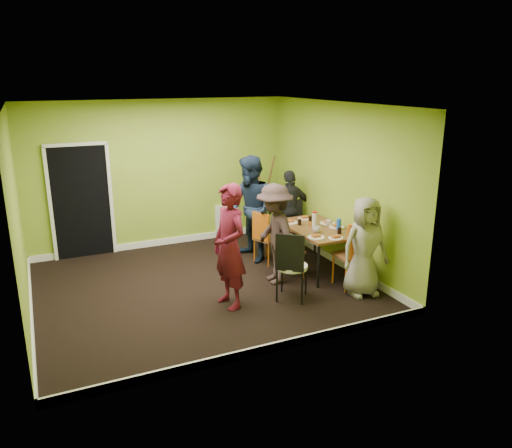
{
  "coord_description": "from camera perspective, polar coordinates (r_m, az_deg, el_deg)",
  "views": [
    {
      "loc": [
        -2.27,
        -7.0,
        3.2
      ],
      "look_at": [
        0.94,
        0.0,
        0.91
      ],
      "focal_mm": 35.0,
      "sensor_mm": 36.0,
      "label": 1
    }
  ],
  "objects": [
    {
      "name": "glass_front",
      "position": [
        8.16,
        9.51,
        -0.75
      ],
      "size": [
        0.07,
        0.07,
        0.1
      ],
      "primitive_type": "cylinder",
      "color": "black",
      "rests_on": "dining_table"
    },
    {
      "name": "plate_wall_back",
      "position": [
        8.71,
        8.2,
        0.1
      ],
      "size": [
        0.26,
        0.26,
        0.01
      ],
      "primitive_type": "cylinder",
      "color": "white",
      "rests_on": "dining_table"
    },
    {
      "name": "chair_front_end",
      "position": [
        7.83,
        11.17,
        -3.05
      ],
      "size": [
        0.47,
        0.48,
        1.09
      ],
      "rotation": [
        0.0,
        0.0,
        -0.05
      ],
      "color": "orange",
      "rests_on": "ground"
    },
    {
      "name": "orange_bottle",
      "position": [
        8.52,
        6.16,
        0.03
      ],
      "size": [
        0.04,
        0.04,
        0.07
      ],
      "primitive_type": "cylinder",
      "color": "orange",
      "rests_on": "dining_table"
    },
    {
      "name": "chair_left_far",
      "position": [
        8.73,
        1.01,
        -1.22
      ],
      "size": [
        0.51,
        0.51,
        0.95
      ],
      "rotation": [
        0.0,
        0.0,
        -1.17
      ],
      "color": "orange",
      "rests_on": "ground"
    },
    {
      "name": "plate_near_left",
      "position": [
        8.68,
        3.93,
        0.18
      ],
      "size": [
        0.26,
        0.26,
        0.01
      ],
      "primitive_type": "cylinder",
      "color": "white",
      "rests_on": "dining_table"
    },
    {
      "name": "ground",
      "position": [
        8.02,
        -6.18,
        -7.03
      ],
      "size": [
        5.0,
        5.0,
        0.0
      ],
      "primitive_type": "plane",
      "color": "black",
      "rests_on": "ground"
    },
    {
      "name": "person_standing",
      "position": [
        7.02,
        -3.04,
        -2.59
      ],
      "size": [
        0.54,
        0.72,
        1.8
      ],
      "primitive_type": "imported",
      "rotation": [
        0.0,
        0.0,
        -1.39
      ],
      "color": "#570F20",
      "rests_on": "ground"
    },
    {
      "name": "person_left_far",
      "position": [
        8.8,
        -0.57,
        1.7
      ],
      "size": [
        0.82,
        0.99,
        1.88
      ],
      "primitive_type": "imported",
      "rotation": [
        0.0,
        0.0,
        -1.45
      ],
      "color": "#162237",
      "rests_on": "ground"
    },
    {
      "name": "plate_wall_front",
      "position": [
        8.52,
        9.2,
        -0.32
      ],
      "size": [
        0.26,
        0.26,
        0.01
      ],
      "primitive_type": "cylinder",
      "color": "white",
      "rests_on": "dining_table"
    },
    {
      "name": "glass_mid",
      "position": [
        8.55,
        5.0,
        0.21
      ],
      "size": [
        0.06,
        0.06,
        0.1
      ],
      "primitive_type": "cylinder",
      "color": "black",
      "rests_on": "dining_table"
    },
    {
      "name": "blue_bottle",
      "position": [
        8.37,
        9.44,
        -0.02
      ],
      "size": [
        0.08,
        0.08,
        0.18
      ],
      "primitive_type": "cylinder",
      "color": "blue",
      "rests_on": "dining_table"
    },
    {
      "name": "plate_near_right",
      "position": [
        7.92,
        6.88,
        -1.52
      ],
      "size": [
        0.27,
        0.27,
        0.01
      ],
      "primitive_type": "cylinder",
      "color": "white",
      "rests_on": "dining_table"
    },
    {
      "name": "glass_back",
      "position": [
        8.77,
        6.21,
        0.6
      ],
      "size": [
        0.06,
        0.06,
        0.1
      ],
      "primitive_type": "cylinder",
      "color": "black",
      "rests_on": "dining_table"
    },
    {
      "name": "cup_a",
      "position": [
        8.17,
        6.93,
        -0.62
      ],
      "size": [
        0.13,
        0.13,
        0.1
      ],
      "primitive_type": "imported",
      "color": "white",
      "rests_on": "dining_table"
    },
    {
      "name": "dining_table",
      "position": [
        8.48,
        7.03,
        -0.73
      ],
      "size": [
        0.9,
        1.5,
        0.75
      ],
      "color": "black",
      "rests_on": "ground"
    },
    {
      "name": "cup_b",
      "position": [
        8.58,
        8.27,
        0.13
      ],
      "size": [
        0.1,
        0.1,
        0.09
      ],
      "primitive_type": "imported",
      "color": "white",
      "rests_on": "dining_table"
    },
    {
      "name": "chair_back_end",
      "position": [
        9.52,
        4.18,
        1.08
      ],
      "size": [
        0.49,
        0.54,
        0.94
      ],
      "rotation": [
        0.0,
        0.0,
        2.84
      ],
      "color": "orange",
      "rests_on": "ground"
    },
    {
      "name": "plate_far_front",
      "position": [
        7.93,
        9.09,
        -1.59
      ],
      "size": [
        0.23,
        0.23,
        0.01
      ],
      "primitive_type": "cylinder",
      "color": "white",
      "rests_on": "dining_table"
    },
    {
      "name": "thermos",
      "position": [
        8.49,
        6.69,
        0.5
      ],
      "size": [
        0.08,
        0.08,
        0.23
      ],
      "primitive_type": "cylinder",
      "color": "white",
      "rests_on": "dining_table"
    },
    {
      "name": "person_left_near",
      "position": [
        7.87,
        2.14,
        -1.15
      ],
      "size": [
        0.7,
        1.1,
        1.61
      ],
      "primitive_type": "imported",
      "rotation": [
        0.0,
        0.0,
        -1.67
      ],
      "color": "#312221",
      "rests_on": "ground"
    },
    {
      "name": "person_front_end",
      "position": [
        7.6,
        12.31,
        -2.54
      ],
      "size": [
        0.78,
        0.54,
        1.52
      ],
      "primitive_type": "imported",
      "rotation": [
        0.0,
        0.0,
        -0.08
      ],
      "color": "gray",
      "rests_on": "ground"
    },
    {
      "name": "plate_far_back",
      "position": [
        8.94,
        5.56,
        0.64
      ],
      "size": [
        0.23,
        0.23,
        0.01
      ],
      "primitive_type": "cylinder",
      "color": "white",
      "rests_on": "dining_table"
    },
    {
      "name": "chair_bentwood",
      "position": [
        7.29,
        4.05,
        -4.47
      ],
      "size": [
        0.58,
        0.58,
        1.06
      ],
      "rotation": [
        0.0,
        0.0,
        -0.68
      ],
      "color": "black",
      "rests_on": "ground"
    },
    {
      "name": "easel",
      "position": [
        10.1,
        0.2,
        3.02
      ],
      "size": [
        0.68,
        0.63,
        1.69
      ],
      "color": "brown",
      "rests_on": "ground"
    },
    {
      "name": "room_walls",
      "position": [
        7.72,
        -6.67,
        -0.2
      ],
      "size": [
        5.04,
        4.54,
        2.82
      ],
      "color": "olive",
      "rests_on": "ground"
    },
    {
      "name": "person_back_end",
      "position": [
        9.57,
        3.89,
        1.7
      ],
      "size": [
        0.89,
        0.39,
        1.5
      ],
      "primitive_type": "imported",
      "rotation": [
        0.0,
        0.0,
        3.12
      ],
      "color": "black",
      "rests_on": "ground"
    },
    {
      "name": "chair_left_near",
      "position": [
        8.14,
        3.35,
        -2.43
      ],
      "size": [
        0.45,
        0.44,
        0.99
      ],
      "rotation": [
        0.0,
        0.0,
        -1.67
      ],
      "color": "orange",
      "rests_on": "ground"
    }
  ]
}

